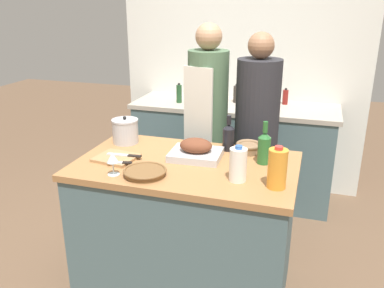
{
  "coord_description": "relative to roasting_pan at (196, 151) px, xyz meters",
  "views": [
    {
      "loc": [
        0.72,
        -2.18,
        1.85
      ],
      "look_at": [
        0.0,
        0.12,
        0.98
      ],
      "focal_mm": 38.0,
      "sensor_mm": 36.0,
      "label": 1
    }
  ],
  "objects": [
    {
      "name": "stock_pot",
      "position": [
        -0.55,
        0.13,
        0.03
      ],
      "size": [
        0.18,
        0.18,
        0.19
      ],
      "color": "#B7B7BC",
      "rests_on": "kitchen_island"
    },
    {
      "name": "roasting_pan",
      "position": [
        0.0,
        0.0,
        0.0
      ],
      "size": [
        0.33,
        0.27,
        0.13
      ],
      "color": "#BCBCC1",
      "rests_on": "kitchen_island"
    },
    {
      "name": "kitchen_island",
      "position": [
        -0.03,
        -0.09,
        -0.5
      ],
      "size": [
        1.34,
        0.81,
        0.9
      ],
      "color": "#4C666B",
      "rests_on": "ground_plane"
    },
    {
      "name": "wicker_basket",
      "position": [
        -0.2,
        -0.34,
        -0.03
      ],
      "size": [
        0.25,
        0.25,
        0.04
      ],
      "color": "brown",
      "rests_on": "kitchen_island"
    },
    {
      "name": "wine_bottle_green",
      "position": [
        0.42,
        0.04,
        0.06
      ],
      "size": [
        0.08,
        0.08,
        0.26
      ],
      "color": "#28662D",
      "rests_on": "kitchen_island"
    },
    {
      "name": "knife_chef",
      "position": [
        -0.42,
        -0.14,
        -0.03
      ],
      "size": [
        0.23,
        0.05,
        0.01
      ],
      "color": "#B7B7BC",
      "rests_on": "cutting_board"
    },
    {
      "name": "back_wall",
      "position": [
        -0.03,
        1.7,
        0.32
      ],
      "size": [
        2.4,
        0.1,
        2.55
      ],
      "color": "silver",
      "rests_on": "ground_plane"
    },
    {
      "name": "wine_glass_left",
      "position": [
        -0.37,
        -0.39,
        0.05
      ],
      "size": [
        0.07,
        0.07,
        0.14
      ],
      "color": "silver",
      "rests_on": "kitchen_island"
    },
    {
      "name": "condiment_bottle_short",
      "position": [
        -0.55,
        1.27,
        0.05
      ],
      "size": [
        0.05,
        0.05,
        0.19
      ],
      "color": "#234C28",
      "rests_on": "back_counter"
    },
    {
      "name": "condiment_bottle_extra",
      "position": [
        -0.03,
        1.44,
        0.05
      ],
      "size": [
        0.06,
        0.06,
        0.18
      ],
      "color": "#332D28",
      "rests_on": "back_counter"
    },
    {
      "name": "person_cook_aproned",
      "position": [
        -0.1,
        0.64,
        -0.01
      ],
      "size": [
        0.31,
        0.33,
        1.69
      ],
      "rotation": [
        0.0,
        0.0,
        -0.26
      ],
      "color": "beige",
      "rests_on": "ground_plane"
    },
    {
      "name": "juice_jug",
      "position": [
        0.53,
        -0.28,
        0.06
      ],
      "size": [
        0.1,
        0.1,
        0.23
      ],
      "color": "orange",
      "rests_on": "kitchen_island"
    },
    {
      "name": "condiment_bottle_tall",
      "position": [
        0.41,
        1.51,
        0.03
      ],
      "size": [
        0.05,
        0.05,
        0.15
      ],
      "color": "maroon",
      "rests_on": "back_counter"
    },
    {
      "name": "mixing_bowl",
      "position": [
        0.3,
        0.2,
        -0.01
      ],
      "size": [
        0.17,
        0.17,
        0.07
      ],
      "color": "#846647",
      "rests_on": "kitchen_island"
    },
    {
      "name": "cutting_board",
      "position": [
        -0.47,
        -0.17,
        -0.04
      ],
      "size": [
        0.27,
        0.25,
        0.02
      ],
      "color": "#AD7F51",
      "rests_on": "kitchen_island"
    },
    {
      "name": "ground_plane",
      "position": [
        -0.03,
        -0.09,
        -0.95
      ],
      "size": [
        12.0,
        12.0,
        0.0
      ],
      "primitive_type": "plane",
      "color": "brown"
    },
    {
      "name": "back_counter",
      "position": [
        -0.03,
        1.35,
        -0.49
      ],
      "size": [
        1.9,
        0.6,
        0.92
      ],
      "color": "#4C666B",
      "rests_on": "ground_plane"
    },
    {
      "name": "milk_jug",
      "position": [
        0.32,
        -0.25,
        0.05
      ],
      "size": [
        0.1,
        0.1,
        0.2
      ],
      "color": "white",
      "rests_on": "kitchen_island"
    },
    {
      "name": "wine_bottle_dark",
      "position": [
        0.16,
        0.2,
        0.04
      ],
      "size": [
        0.08,
        0.08,
        0.24
      ],
      "color": "black",
      "rests_on": "kitchen_island"
    },
    {
      "name": "knife_paring",
      "position": [
        -0.39,
        -0.26,
        -0.03
      ],
      "size": [
        0.15,
        0.06,
        0.01
      ],
      "color": "#B7B7BC",
      "rests_on": "cutting_board"
    },
    {
      "name": "person_cook_guest",
      "position": [
        0.28,
        0.66,
        -0.05
      ],
      "size": [
        0.33,
        0.33,
        1.63
      ],
      "rotation": [
        0.0,
        0.0,
        0.05
      ],
      "color": "beige",
      "rests_on": "ground_plane"
    }
  ]
}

